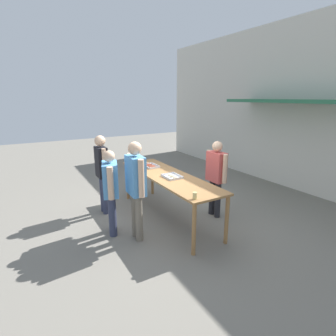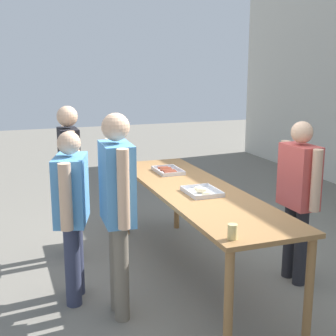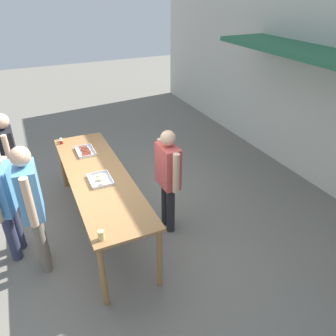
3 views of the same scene
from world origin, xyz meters
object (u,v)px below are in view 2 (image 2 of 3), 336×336
Objects in this scene: beer_cup at (232,232)px; person_customer_waiting_in_line at (72,204)px; food_tray_sausages at (168,171)px; condiment_jar_ketchup at (131,163)px; condiment_jar_mustard at (130,162)px; person_customer_holding_hotdog at (70,168)px; person_server_behind_table at (298,189)px; food_tray_buns at (202,192)px; person_customer_with_cup at (117,198)px.

beer_cup is 0.07× the size of person_customer_waiting_in_line.
food_tray_sausages is 3.71× the size of beer_cup.
food_tray_sausages is at bearing 172.34° from beer_cup.
condiment_jar_ketchup reaches higher than food_tray_sausages.
condiment_jar_mustard is 0.08m from condiment_jar_ketchup.
person_customer_waiting_in_line is (0.98, -0.13, -0.12)m from person_customer_holding_hotdog.
beer_cup is 1.52m from person_server_behind_table.
person_customer_waiting_in_line is (-0.37, -2.16, -0.04)m from person_server_behind_table.
food_tray_sausages is at bearing 179.87° from food_tray_buns.
condiment_jar_ketchup is (-1.46, -0.30, 0.01)m from food_tray_buns.
person_server_behind_table is at bearing -85.83° from person_customer_with_cup.
person_customer_with_cup is at bearing -18.57° from condiment_jar_mustard.
food_tray_sausages is at bearing -38.49° from person_customer_waiting_in_line.
condiment_jar_mustard is 1.71m from person_customer_waiting_in_line.
food_tray_sausages is 0.65m from condiment_jar_mustard.
condiment_jar_ketchup is at bearing -16.06° from person_customer_with_cup.
person_customer_waiting_in_line reaches higher than condiment_jar_mustard.
person_customer_holding_hotdog reaches higher than condiment_jar_ketchup.
food_tray_buns is 0.22× the size of person_customer_with_cup.
food_tray_sausages is 1.50m from person_customer_waiting_in_line.
food_tray_sausages is 2.15m from beer_cup.
person_server_behind_table is 1.03× the size of person_customer_waiting_in_line.
person_customer_holding_hotdog reaches higher than person_server_behind_table.
person_customer_holding_hotdog is at bearing -160.18° from beer_cup.
person_customer_waiting_in_line reaches higher than food_tray_buns.
beer_cup is at bearing -141.69° from person_customer_with_cup.
condiment_jar_ketchup is (-0.50, -0.30, 0.02)m from food_tray_sausages.
person_customer_with_cup reaches higher than condiment_jar_ketchup.
person_server_behind_table is (1.80, 1.21, -0.00)m from condiment_jar_mustard.
food_tray_buns is at bearing 166.35° from beer_cup.
person_customer_holding_hotdog is (-2.27, -0.82, 0.05)m from beer_cup.
condiment_jar_ketchup is 2.11m from person_server_behind_table.
person_customer_waiting_in_line is at bearing -95.25° from food_tray_buns.
person_customer_with_cup is (0.03, -1.83, 0.09)m from person_server_behind_table.
person_customer_waiting_in_line reaches higher than condiment_jar_ketchup.
condiment_jar_ketchup is 0.04× the size of person_customer_waiting_in_line.
person_customer_holding_hotdog is at bearing 9.42° from person_customer_waiting_in_line.
beer_cup is at bearing -159.70° from person_customer_holding_hotdog.
person_customer_with_cup reaches higher than person_customer_holding_hotdog.
condiment_jar_mustard is at bearing -153.15° from food_tray_sausages.
beer_cup is at bearing 0.34° from condiment_jar_ketchup.
condiment_jar_mustard is (-1.54, -0.29, 0.01)m from food_tray_buns.
food_tray_sausages is 6.41× the size of condiment_jar_mustard.
person_customer_holding_hotdog is 0.97× the size of person_customer_with_cup.
condiment_jar_mustard is 0.93m from person_customer_holding_hotdog.
person_server_behind_table is 1.83m from person_customer_with_cup.
food_tray_sausages is 0.23× the size of person_customer_with_cup.
beer_cup is (2.13, -0.29, 0.04)m from food_tray_sausages.
condiment_jar_ketchup is at bearing -5.57° from condiment_jar_mustard.
beer_cup is at bearing 0.16° from condiment_jar_mustard.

